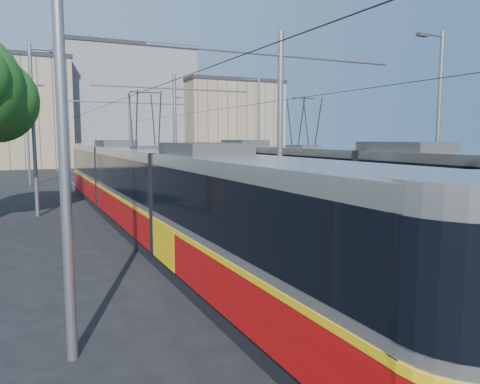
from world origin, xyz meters
TOP-DOWN VIEW (x-y plane):
  - ground at (0.00, 0.00)m, footprint 160.00×160.00m
  - platform at (0.00, 17.00)m, footprint 4.00×50.00m
  - tactile_strip_left at (-1.45, 17.00)m, footprint 0.70×50.00m
  - tactile_strip_right at (1.45, 17.00)m, footprint 0.70×50.00m
  - rails at (0.00, 17.00)m, footprint 8.71×70.00m
  - tram_left at (-3.60, 12.35)m, footprint 2.43×32.10m
  - tram_right at (3.60, 12.07)m, footprint 2.43×31.00m
  - catenary at (0.00, 14.15)m, footprint 9.20×70.00m
  - street_lamps at (-0.00, 21.00)m, footprint 15.18×38.22m
  - shelter at (0.85, 15.40)m, footprint 0.60×0.95m
  - building_left at (-10.00, 60.00)m, footprint 16.32×12.24m
  - building_centre at (6.00, 64.00)m, footprint 18.36×14.28m
  - building_right at (20.00, 58.00)m, footprint 14.28×10.20m

SIDE VIEW (x-z plane):
  - ground at x=0.00m, z-range 0.00..0.00m
  - rails at x=0.00m, z-range 0.00..0.03m
  - platform at x=0.00m, z-range 0.00..0.30m
  - tactile_strip_left at x=-1.45m, z-range 0.30..0.31m
  - tactile_strip_right at x=1.45m, z-range 0.30..0.31m
  - shelter at x=0.85m, z-range 0.35..2.40m
  - tram_left at x=-3.60m, z-range -1.05..4.45m
  - tram_right at x=3.60m, z-range -0.89..4.61m
  - street_lamps at x=0.00m, z-range 0.18..8.18m
  - catenary at x=0.00m, z-range 1.02..8.02m
  - building_right at x=20.00m, z-range 0.01..11.95m
  - building_left at x=-10.00m, z-range 0.01..13.58m
  - building_centre at x=6.00m, z-range 0.01..16.38m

